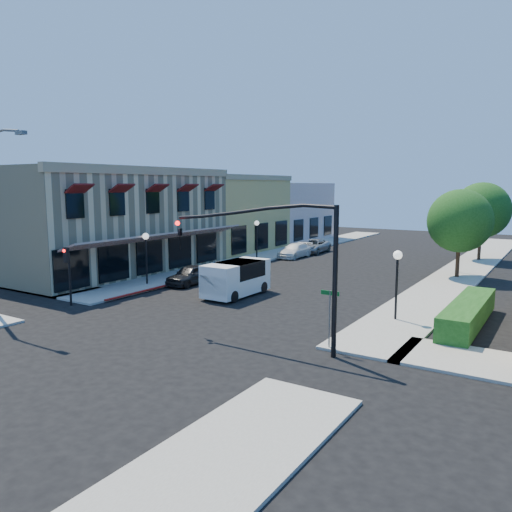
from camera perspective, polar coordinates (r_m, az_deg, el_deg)
The scene contains 22 objects.
ground at distance 23.42m, azimuth -11.22°, elevation -8.79°, with size 120.00×120.00×0.00m, color black.
sidewalk_left at distance 49.98m, azimuth 2.90°, elevation 0.40°, with size 3.50×50.00×0.12m, color gray.
sidewalk_right at distance 44.21m, azimuth 23.08°, elevation -1.26°, with size 3.50×50.00×0.12m, color gray.
curb_red_strip at distance 33.66m, azimuth -10.39°, elevation -3.60°, with size 0.25×10.00×0.06m, color maroon.
corner_brick_building at distance 41.30m, azimuth -16.47°, elevation 3.96°, with size 11.77×18.20×8.10m.
yellow_stucco_building at distance 52.44m, azimuth -4.07°, elevation 4.85°, with size 10.00×12.00×7.60m, color tan.
pink_stucco_building at distance 62.52m, azimuth 2.49°, elevation 5.11°, with size 10.00×12.00×7.00m, color #BE9890.
hedge at distance 26.33m, azimuth 22.98°, elevation -7.39°, with size 1.40×8.00×1.10m, color #174513.
street_tree_a at distance 38.84m, azimuth 22.28°, elevation 3.73°, with size 4.56×4.56×6.48m.
street_tree_b at distance 48.69m, azimuth 24.39°, elevation 4.78°, with size 4.94×4.94×7.02m.
signal_mast_arm at distance 20.32m, azimuth 3.52°, elevation 0.58°, with size 8.01×0.39×6.00m.
secondary_signal at distance 29.71m, azimuth -20.72°, elevation -1.00°, with size 0.28×0.42×3.32m.
street_name_sign at distance 20.67m, azimuth 8.43°, elevation -6.11°, with size 0.80×0.06×2.50m.
lamppost_left_near at distance 34.33m, azimuth -12.47°, elevation 1.20°, with size 0.44×0.44×3.57m.
lamppost_left_far at distance 45.29m, azimuth 0.09°, elevation 3.01°, with size 0.44×0.44×3.57m.
lamppost_right_near at distance 25.49m, azimuth 15.85°, elevation -1.26°, with size 0.44×0.44×3.57m.
lamppost_right_far at distance 40.98m, azimuth 22.25°, elevation 1.88°, with size 0.44×0.44×3.57m.
white_van at distance 30.53m, azimuth -2.32°, elevation -2.35°, with size 2.14×4.74×2.09m.
parked_car_a at distance 34.41m, azimuth -7.52°, elevation -2.14°, with size 1.58×3.93×1.34m, color black.
parked_car_b at distance 36.82m, azimuth -4.17°, elevation -1.60°, with size 1.18×3.38×1.11m, color #A1A3A6.
parked_car_c at distance 46.95m, azimuth 4.42°, elevation 0.61°, with size 1.81×4.46×1.30m, color white.
parked_car_d at distance 50.48m, azimuth 6.54°, elevation 1.14°, with size 2.26×4.90×1.36m, color #929496.
Camera 1 is at (15.55, -16.17, 6.74)m, focal length 35.00 mm.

